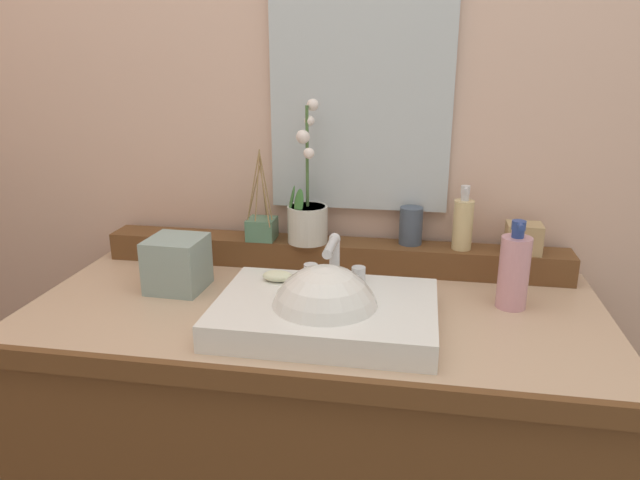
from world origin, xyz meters
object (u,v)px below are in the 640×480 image
soap_bar (278,276)px  tumbler_cup (411,226)px  soap_dispenser (463,223)px  potted_plant (307,214)px  trinket_box (524,238)px  sink_basin (325,316)px  lotion_bottle (514,271)px  tissue_box (177,264)px  reed_diffuser (262,227)px

soap_bar → tumbler_cup: bearing=43.7°
soap_dispenser → tumbler_cup: soap_dispenser is taller
potted_plant → tumbler_cup: potted_plant is taller
trinket_box → sink_basin: bearing=-140.4°
lotion_bottle → trinket_box: bearing=75.9°
soap_dispenser → lotion_bottle: size_ratio=0.81×
potted_plant → lotion_bottle: potted_plant is taller
tumbler_cup → soap_bar: bearing=-136.3°
soap_bar → potted_plant: 0.26m
sink_basin → tissue_box: (-0.39, 0.15, 0.04)m
soap_bar → potted_plant: bearing=85.1°
reed_diffuser → soap_bar: bearing=-67.2°
sink_basin → tumbler_cup: size_ratio=4.68×
reed_diffuser → tissue_box: bearing=-128.2°
reed_diffuser → lotion_bottle: size_ratio=1.19×
potted_plant → sink_basin: bearing=-73.0°
soap_dispenser → lotion_bottle: 0.22m
potted_plant → reed_diffuser: 0.13m
potted_plant → reed_diffuser: bearing=178.4°
reed_diffuser → trinket_box: size_ratio=2.83×
soap_dispenser → lotion_bottle: (0.11, -0.18, -0.05)m
trinket_box → lotion_bottle: bearing=-103.1°
soap_bar → sink_basin: bearing=-38.2°
soap_dispenser → lotion_bottle: bearing=-60.0°
reed_diffuser → lotion_bottle: 0.65m
potted_plant → tissue_box: (-0.28, -0.20, -0.08)m
potted_plant → lotion_bottle: (0.51, -0.17, -0.06)m
sink_basin → soap_bar: (-0.13, 0.10, 0.04)m
soap_dispenser → reed_diffuser: bearing=-179.0°
tumbler_cup → reed_diffuser: size_ratio=0.40×
sink_basin → reed_diffuser: size_ratio=1.90×
potted_plant → reed_diffuser: size_ratio=1.52×
sink_basin → potted_plant: size_ratio=1.24×
potted_plant → tumbler_cup: size_ratio=3.76×
tumbler_cup → soap_dispenser: bearing=-8.3°
tumbler_cup → trinket_box: bearing=-4.4°
sink_basin → soap_dispenser: 0.48m
sink_basin → tumbler_cup: bearing=66.5°
tumbler_cup → lotion_bottle: bearing=-40.5°
tumbler_cup → reed_diffuser: reed_diffuser is taller
sink_basin → lotion_bottle: lotion_bottle is taller
tissue_box → trinket_box: bearing=14.0°
soap_bar → trinket_box: trinket_box is taller
soap_dispenser → tissue_box: soap_dispenser is taller
soap_dispenser → trinket_box: bearing=-0.9°
potted_plant → soap_dispenser: bearing=1.8°
sink_basin → soap_dispenser: soap_dispenser is taller
lotion_bottle → potted_plant: bearing=161.4°
lotion_bottle → tissue_box: size_ratio=1.57×
lotion_bottle → tissue_box: (-0.79, -0.03, -0.02)m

